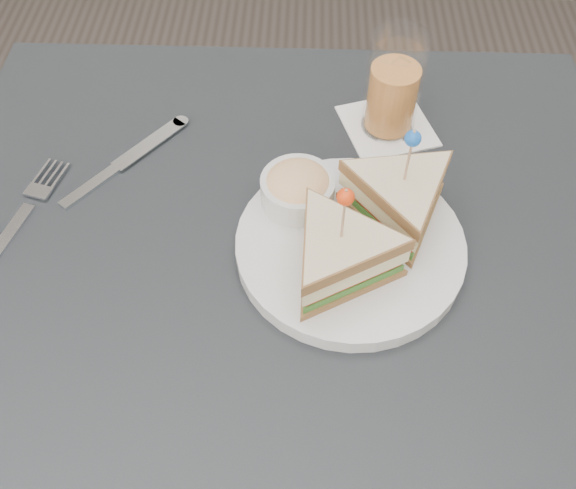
# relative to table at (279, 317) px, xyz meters

# --- Properties ---
(ground_plane) EXTENTS (3.50, 3.50, 0.00)m
(ground_plane) POSITION_rel_table_xyz_m (0.00, 0.00, -0.67)
(ground_plane) COLOR #3F3833
(table) EXTENTS (0.80, 0.80, 0.75)m
(table) POSITION_rel_table_xyz_m (0.00, 0.00, 0.00)
(table) COLOR black
(table) RESTS_ON ground
(plate_meal) EXTENTS (0.28, 0.26, 0.15)m
(plate_meal) POSITION_rel_table_xyz_m (0.08, 0.04, 0.12)
(plate_meal) COLOR silver
(plate_meal) RESTS_ON table
(cutlery_fork) EXTENTS (0.07, 0.20, 0.01)m
(cutlery_fork) POSITION_rel_table_xyz_m (-0.30, 0.07, 0.08)
(cutlery_fork) COLOR silver
(cutlery_fork) RESTS_ON table
(cutlery_knife) EXTENTS (0.14, 0.16, 0.01)m
(cutlery_knife) POSITION_rel_table_xyz_m (-0.20, 0.16, 0.08)
(cutlery_knife) COLOR silver
(cutlery_knife) RESTS_ON table
(drink_set) EXTENTS (0.13, 0.13, 0.13)m
(drink_set) POSITION_rel_table_xyz_m (0.13, 0.24, 0.14)
(drink_set) COLOR white
(drink_set) RESTS_ON table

